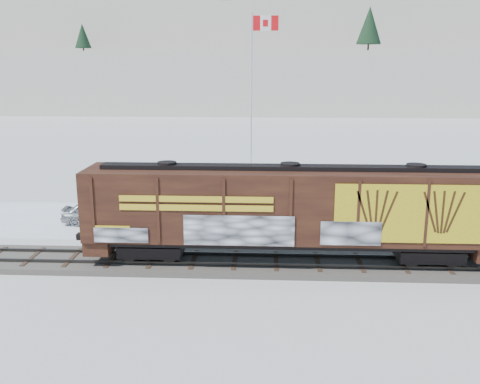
# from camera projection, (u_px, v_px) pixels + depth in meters

# --- Properties ---
(ground) EXTENTS (500.00, 500.00, 0.00)m
(ground) POSITION_uv_depth(u_px,v_px,m) (235.00, 266.00, 25.96)
(ground) COLOR white
(ground) RESTS_ON ground
(rail_track) EXTENTS (50.00, 3.40, 0.43)m
(rail_track) POSITION_uv_depth(u_px,v_px,m) (235.00, 263.00, 25.93)
(rail_track) COLOR #59544C
(rail_track) RESTS_ON ground
(parking_strip) EXTENTS (40.00, 8.00, 0.03)m
(parking_strip) POSITION_uv_depth(u_px,v_px,m) (242.00, 221.00, 33.25)
(parking_strip) COLOR white
(parking_strip) RESTS_ON ground
(hillside) EXTENTS (360.00, 110.00, 93.00)m
(hillside) POSITION_uv_depth(u_px,v_px,m) (263.00, 48.00, 158.43)
(hillside) COLOR white
(hillside) RESTS_ON ground
(hopper_railcar) EXTENTS (19.16, 3.06, 4.56)m
(hopper_railcar) POSITION_uv_depth(u_px,v_px,m) (289.00, 207.00, 25.14)
(hopper_railcar) COLOR black
(hopper_railcar) RESTS_ON rail_track
(flagpole) EXTENTS (2.30, 0.90, 13.00)m
(flagpole) POSITION_uv_depth(u_px,v_px,m) (253.00, 130.00, 38.39)
(flagpole) COLOR silver
(flagpole) RESTS_ON ground
(car_silver) EXTENTS (4.22, 1.89, 1.41)m
(car_silver) POSITION_uv_depth(u_px,v_px,m) (97.00, 212.00, 32.67)
(car_silver) COLOR #A2A5A9
(car_silver) RESTS_ON parking_strip
(car_white) EXTENTS (4.67, 2.90, 1.45)m
(car_white) POSITION_uv_depth(u_px,v_px,m) (294.00, 218.00, 31.27)
(car_white) COLOR silver
(car_white) RESTS_ON parking_strip
(car_dark) EXTENTS (5.78, 4.10, 1.55)m
(car_dark) POSITION_uv_depth(u_px,v_px,m) (397.00, 208.00, 33.42)
(car_dark) COLOR black
(car_dark) RESTS_ON parking_strip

